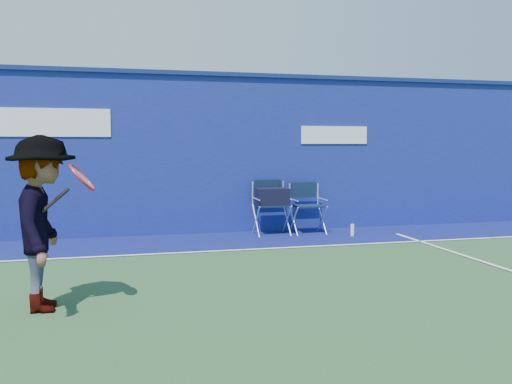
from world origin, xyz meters
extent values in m
plane|color=#294B28|center=(0.00, 0.00, 0.00)|extent=(80.00, 80.00, 0.00)
cube|color=navy|center=(0.00, 5.20, 1.50)|extent=(24.00, 0.40, 3.00)
cube|color=navy|center=(0.00, 5.20, 3.04)|extent=(24.00, 0.50, 0.08)
cube|color=white|center=(3.60, 4.99, 1.90)|extent=(1.40, 0.02, 0.35)
cube|color=#0D1555|center=(0.00, 4.10, 0.00)|extent=(24.00, 1.80, 0.01)
cube|color=white|center=(0.00, 3.20, 0.01)|extent=(24.00, 0.06, 0.01)
cube|color=#0D1B32|center=(2.18, 4.59, 0.56)|extent=(0.54, 0.45, 0.03)
cube|color=silver|center=(2.18, 4.86, 0.78)|extent=(0.61, 0.03, 0.44)
cube|color=#0D1B32|center=(2.18, 4.86, 0.87)|extent=(0.54, 0.03, 0.31)
cube|color=black|center=(2.18, 4.56, 0.72)|extent=(0.61, 0.36, 0.33)
cube|color=#0D1B32|center=(2.18, 4.86, 0.91)|extent=(0.44, 0.07, 0.24)
cube|color=#0D1B32|center=(2.89, 4.55, 0.53)|extent=(0.51, 0.43, 0.03)
cube|color=silver|center=(2.89, 4.80, 0.74)|extent=(0.58, 0.03, 0.42)
cube|color=#0D1B32|center=(2.89, 4.80, 0.83)|extent=(0.51, 0.03, 0.30)
cylinder|color=white|center=(3.59, 4.04, 0.11)|extent=(0.07, 0.07, 0.23)
imported|color=#EA4738|center=(-1.37, 0.64, 0.90)|extent=(0.70, 1.18, 1.81)
torus|color=red|center=(-0.97, 0.52, 1.37)|extent=(0.28, 0.38, 0.30)
cylinder|color=gray|center=(-0.97, 0.52, 1.37)|extent=(0.22, 0.32, 0.24)
cylinder|color=black|center=(-1.23, 0.51, 1.15)|extent=(0.28, 0.05, 0.25)
camera|label=1|loc=(-0.59, -5.24, 1.71)|focal=38.00mm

